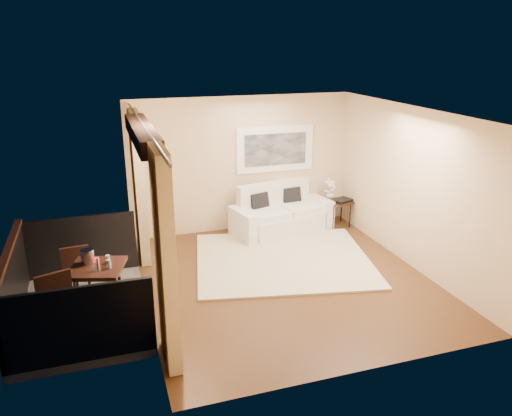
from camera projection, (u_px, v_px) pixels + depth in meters
name	position (u px, v px, depth m)	size (l,w,h in m)	color
floor	(286.00, 279.00, 8.15)	(5.00, 5.00, 0.00)	#513117
room_shell	(142.00, 133.00, 6.72)	(5.00, 6.40, 5.00)	white
balcony	(70.00, 301.00, 7.13)	(1.81, 2.60, 1.17)	#605B56
curtains	(150.00, 216.00, 7.11)	(0.16, 4.80, 2.64)	tan
artwork	(275.00, 149.00, 10.05)	(1.62, 0.07, 0.92)	white
rug	(283.00, 260.00, 8.83)	(3.01, 2.62, 0.04)	beige
sofa	(280.00, 215.00, 10.13)	(2.15, 1.26, 0.97)	white
side_table	(338.00, 204.00, 10.37)	(0.59, 0.59, 0.53)	black
tray	(342.00, 200.00, 10.34)	(0.38, 0.28, 0.05)	black
orchid	(330.00, 189.00, 10.33)	(0.25, 0.17, 0.48)	white
bistro_table	(97.00, 272.00, 6.75)	(0.86, 0.86, 0.82)	black
balcony_chair_far	(77.00, 269.00, 7.31)	(0.43, 0.43, 0.91)	black
balcony_chair_near	(59.00, 307.00, 6.17)	(0.56, 0.56, 1.01)	black
ice_bucket	(87.00, 256.00, 6.79)	(0.18, 0.18, 0.20)	silver
candle	(97.00, 260.00, 6.83)	(0.06, 0.06, 0.07)	red
vase	(98.00, 264.00, 6.59)	(0.04, 0.04, 0.18)	silver
glass_a	(109.00, 264.00, 6.65)	(0.06, 0.06, 0.12)	silver
glass_b	(108.00, 259.00, 6.80)	(0.06, 0.06, 0.12)	silver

